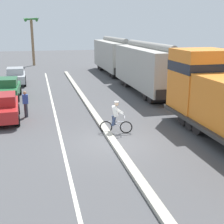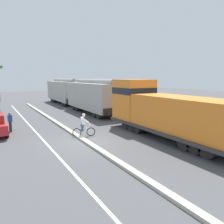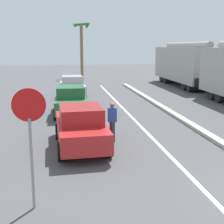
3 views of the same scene
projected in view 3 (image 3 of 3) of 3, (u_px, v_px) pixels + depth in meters
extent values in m
cube|color=#B2AD9E|center=(204.00, 133.00, 13.63)|extent=(0.36, 36.00, 0.16)
cube|color=silver|center=(151.00, 137.00, 13.28)|extent=(0.14, 36.00, 0.01)
cube|color=black|center=(216.00, 84.00, 23.96)|extent=(2.61, 0.10, 0.70)
cube|color=#A4A19A|center=(186.00, 64.00, 29.85)|extent=(2.90, 10.40, 3.10)
cylinder|color=gray|center=(186.00, 45.00, 29.49)|extent=(0.60, 9.88, 0.60)
cube|color=black|center=(167.00, 72.00, 35.17)|extent=(2.61, 0.10, 0.70)
cube|color=black|center=(210.00, 82.00, 25.02)|extent=(2.61, 0.10, 0.70)
cylinder|color=black|center=(172.00, 78.00, 33.85)|extent=(2.46, 0.90, 0.90)
cylinder|color=black|center=(175.00, 79.00, 32.79)|extent=(2.46, 0.90, 0.90)
cylinder|color=black|center=(196.00, 85.00, 27.62)|extent=(2.46, 0.90, 0.90)
cylinder|color=black|center=(202.00, 86.00, 26.55)|extent=(2.46, 0.90, 0.90)
cube|color=red|center=(81.00, 130.00, 11.80)|extent=(1.90, 4.28, 0.70)
cube|color=maroon|center=(81.00, 114.00, 11.52)|extent=(1.59, 1.97, 0.60)
cube|color=#1E232D|center=(78.00, 110.00, 12.49)|extent=(1.43, 0.19, 0.51)
cylinder|color=black|center=(58.00, 131.00, 12.96)|extent=(0.25, 0.65, 0.64)
cylinder|color=black|center=(97.00, 129.00, 13.27)|extent=(0.25, 0.65, 0.64)
cylinder|color=black|center=(61.00, 152.00, 10.46)|extent=(0.25, 0.65, 0.64)
cylinder|color=black|center=(108.00, 148.00, 10.78)|extent=(0.25, 0.65, 0.64)
cube|color=#286B3D|center=(71.00, 103.00, 17.55)|extent=(1.79, 4.23, 0.70)
cube|color=#225B34|center=(71.00, 92.00, 17.27)|extent=(1.54, 1.93, 0.60)
cube|color=#1E232D|center=(71.00, 90.00, 18.25)|extent=(1.43, 0.15, 0.51)
cylinder|color=black|center=(57.00, 105.00, 18.78)|extent=(0.23, 0.64, 0.64)
cylinder|color=black|center=(84.00, 104.00, 18.99)|extent=(0.23, 0.64, 0.64)
cylinder|color=black|center=(56.00, 114.00, 16.25)|extent=(0.23, 0.64, 0.64)
cylinder|color=black|center=(87.00, 113.00, 16.46)|extent=(0.23, 0.64, 0.64)
cube|color=#B7BABF|center=(72.00, 88.00, 23.58)|extent=(1.85, 4.26, 0.70)
cube|color=#9C9EA2|center=(72.00, 80.00, 23.30)|extent=(1.57, 1.95, 0.60)
cube|color=#1E232D|center=(71.00, 79.00, 24.27)|extent=(1.43, 0.17, 0.51)
cylinder|color=black|center=(61.00, 91.00, 24.75)|extent=(0.24, 0.65, 0.64)
cylinder|color=black|center=(81.00, 90.00, 25.05)|extent=(0.24, 0.65, 0.64)
cylinder|color=black|center=(62.00, 96.00, 22.25)|extent=(0.24, 0.65, 0.64)
cylinder|color=black|center=(85.00, 95.00, 22.55)|extent=(0.24, 0.65, 0.64)
cylinder|color=gray|center=(32.00, 165.00, 7.21)|extent=(0.07, 0.07, 2.20)
cylinder|color=red|center=(29.00, 105.00, 6.94)|extent=(0.76, 0.03, 0.76)
cylinder|color=white|center=(29.00, 105.00, 6.95)|extent=(0.48, 0.02, 0.48)
cylinder|color=#846647|center=(82.00, 52.00, 37.81)|extent=(0.36, 0.36, 6.30)
cone|color=#2D7033|center=(88.00, 25.00, 37.44)|extent=(0.63, 1.86, 0.67)
cone|color=#2D7033|center=(82.00, 25.00, 38.03)|extent=(1.83, 0.58, 0.32)
cone|color=#2D7033|center=(74.00, 24.00, 36.87)|extent=(0.63, 1.85, 0.73)
cone|color=#2D7033|center=(81.00, 24.00, 36.27)|extent=(1.82, 0.45, 0.33)
cylinder|color=#33333D|center=(112.00, 132.00, 12.47)|extent=(0.22, 0.22, 0.85)
cube|color=#2D4CA5|center=(112.00, 115.00, 12.32)|extent=(0.34, 0.22, 0.56)
sphere|color=#9E7051|center=(112.00, 105.00, 12.24)|extent=(0.20, 0.20, 0.20)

